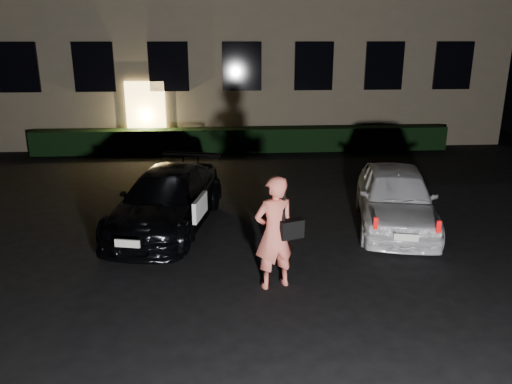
{
  "coord_description": "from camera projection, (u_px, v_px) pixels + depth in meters",
  "views": [
    {
      "loc": [
        -0.82,
        -7.41,
        4.03
      ],
      "look_at": [
        -0.14,
        2.0,
        1.08
      ],
      "focal_mm": 35.0,
      "sensor_mm": 36.0,
      "label": 1
    }
  ],
  "objects": [
    {
      "name": "ground",
      "position": [
        273.0,
        289.0,
        8.31
      ],
      "size": [
        80.0,
        80.0,
        0.0
      ],
      "primitive_type": "plane",
      "color": "black",
      "rests_on": "ground"
    },
    {
      "name": "sedan",
      "position": [
        167.0,
        200.0,
        10.87
      ],
      "size": [
        2.66,
        4.61,
        1.26
      ],
      "rotation": [
        0.0,
        0.0,
        -0.22
      ],
      "color": "black",
      "rests_on": "ground"
    },
    {
      "name": "hatch",
      "position": [
        395.0,
        197.0,
        10.92
      ],
      "size": [
        2.44,
        4.2,
        1.34
      ],
      "rotation": [
        0.0,
        0.0,
        -0.23
      ],
      "color": "white",
      "rests_on": "ground"
    },
    {
      "name": "hedge",
      "position": [
        243.0,
        140.0,
        18.18
      ],
      "size": [
        15.0,
        0.7,
        0.85
      ],
      "primitive_type": "cube",
      "color": "black",
      "rests_on": "ground"
    },
    {
      "name": "man",
      "position": [
        275.0,
        232.0,
        8.15
      ],
      "size": [
        0.9,
        0.67,
        1.94
      ],
      "rotation": [
        0.0,
        0.0,
        3.48
      ],
      "color": "#E26655",
      "rests_on": "ground"
    }
  ]
}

